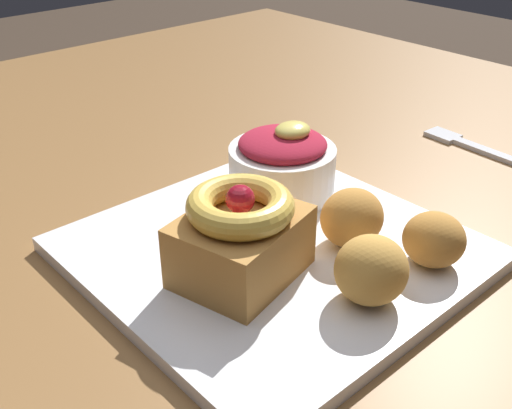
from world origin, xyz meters
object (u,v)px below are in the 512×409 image
front_plate (273,251)px  cake_slice (241,236)px  berry_ramekin (282,164)px  fritter_middle (352,218)px  fritter_front (434,239)px  fork (469,145)px  fritter_back (371,270)px

front_plate → cake_slice: (-0.04, -0.01, 0.04)m
berry_ramekin → fritter_middle: bearing=-100.7°
fritter_front → fork: fritter_front is taller
fritter_front → fritter_back: size_ratio=0.91×
cake_slice → fritter_back: size_ratio=2.04×
cake_slice → fritter_middle: size_ratio=2.01×
fritter_middle → berry_ramekin: bearing=79.3°
fritter_middle → fritter_front: bearing=-67.0°
berry_ramekin → fritter_middle: 0.10m
fritter_back → fork: bearing=18.9°
berry_ramekin → fritter_back: bearing=-112.5°
cake_slice → fritter_middle: cake_slice is taller
berry_ramekin → fork: 0.25m
fritter_front → fritter_back: (-0.07, 0.00, 0.00)m
fritter_back → fork: size_ratio=0.41×
cake_slice → fritter_front: 0.14m
cake_slice → berry_ramekin: cake_slice is taller
cake_slice → fritter_front: bearing=-36.0°
fritter_middle → front_plate: bearing=140.7°
fork → berry_ramekin: bearing=81.8°
cake_slice → berry_ramekin: bearing=32.7°
fork → cake_slice: bearing=96.7°
fritter_front → fork: (0.23, 0.11, -0.03)m
fritter_middle → fritter_back: 0.07m
cake_slice → fritter_back: cake_slice is taller
front_plate → fritter_middle: bearing=-39.3°
cake_slice → fritter_back: (0.05, -0.08, -0.01)m
fritter_front → front_plate: bearing=126.6°
front_plate → cake_slice: cake_slice is taller
fritter_middle → fork: bearing=10.8°
berry_ramekin → cake_slice: bearing=-147.3°
cake_slice → fritter_front: (0.12, -0.08, -0.01)m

